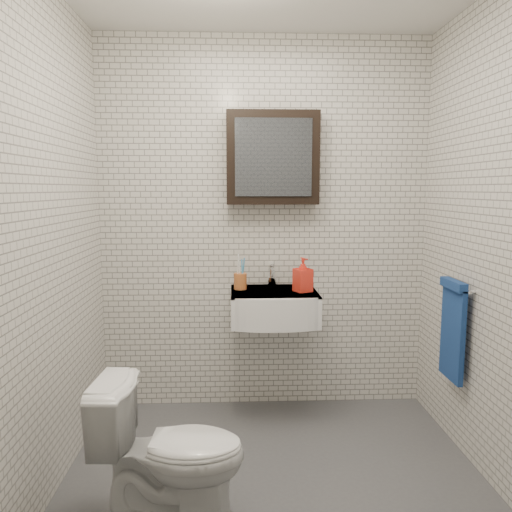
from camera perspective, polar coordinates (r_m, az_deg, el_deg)
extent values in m
cube|color=#4B4D53|center=(2.81, 2.21, -24.52)|extent=(2.20, 2.00, 0.01)
cube|color=silver|center=(3.38, 0.94, 3.42)|extent=(2.20, 0.02, 2.50)
cube|color=silver|center=(1.40, 5.78, -2.67)|extent=(2.20, 0.02, 2.50)
cube|color=silver|center=(2.55, -23.16, 1.39)|extent=(0.02, 2.00, 2.50)
cube|color=silver|center=(2.71, 26.20, 1.58)|extent=(0.02, 2.00, 2.50)
cube|color=white|center=(3.24, 2.04, -5.72)|extent=(0.55, 0.45, 0.20)
cylinder|color=silver|center=(3.24, 2.02, -4.13)|extent=(0.31, 0.31, 0.02)
cylinder|color=silver|center=(3.24, 2.02, -3.99)|extent=(0.04, 0.04, 0.01)
cube|color=white|center=(3.22, 2.05, -4.08)|extent=(0.55, 0.45, 0.01)
cylinder|color=silver|center=(3.37, 1.83, -2.93)|extent=(0.06, 0.06, 0.06)
cylinder|color=silver|center=(3.36, 1.84, -1.92)|extent=(0.03, 0.03, 0.08)
cylinder|color=silver|center=(3.30, 1.92, -1.58)|extent=(0.02, 0.12, 0.02)
cube|color=silver|center=(3.39, 1.80, -0.92)|extent=(0.02, 0.09, 0.01)
cube|color=black|center=(3.31, 1.91, 11.12)|extent=(0.60, 0.14, 0.60)
cube|color=#3F444C|center=(3.24, 2.01, 11.20)|extent=(0.49, 0.01, 0.49)
cylinder|color=silver|center=(3.05, 22.06, -3.31)|extent=(0.02, 0.30, 0.02)
cylinder|color=silver|center=(3.17, 21.43, -2.87)|extent=(0.04, 0.02, 0.02)
cylinder|color=silver|center=(2.94, 23.46, -3.77)|extent=(0.04, 0.02, 0.02)
cube|color=#1F4F8E|center=(3.10, 21.56, -8.23)|extent=(0.03, 0.26, 0.54)
cube|color=#1F4F8E|center=(3.03, 21.65, -3.05)|extent=(0.05, 0.26, 0.05)
cylinder|color=#B8612E|center=(3.26, -1.80, -2.90)|extent=(0.09, 0.09, 0.10)
cylinder|color=white|center=(3.24, -2.08, -1.76)|extent=(0.02, 0.03, 0.20)
cylinder|color=#3F94CB|center=(3.24, -1.58, -1.93)|extent=(0.02, 0.02, 0.18)
cylinder|color=white|center=(3.26, -1.90, -1.59)|extent=(0.02, 0.04, 0.21)
cylinder|color=#3F94CB|center=(3.26, -1.48, -1.78)|extent=(0.03, 0.04, 0.19)
imported|color=orange|center=(3.19, 5.38, -2.14)|extent=(0.13, 0.13, 0.22)
imported|color=white|center=(2.43, -9.70, -21.17)|extent=(0.68, 0.42, 0.67)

